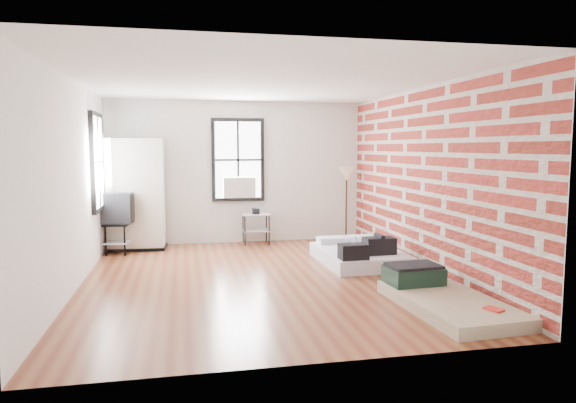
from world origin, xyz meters
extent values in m
plane|color=#5C2918|center=(0.00, 0.00, 0.00)|extent=(6.00, 6.00, 0.00)
cube|color=silver|center=(0.00, 3.00, 1.40)|extent=(5.00, 0.01, 2.80)
cube|color=silver|center=(0.00, -3.00, 1.40)|extent=(5.00, 0.01, 2.80)
cube|color=silver|center=(-2.50, 0.00, 1.40)|extent=(0.01, 6.00, 2.80)
cube|color=maroon|center=(2.50, 0.00, 1.40)|extent=(0.02, 6.00, 2.80)
cube|color=white|center=(0.00, 0.00, 2.80)|extent=(5.00, 6.00, 0.01)
cube|color=white|center=(0.00, 2.95, 1.65)|extent=(0.90, 0.02, 1.50)
cube|color=black|center=(-0.48, 2.97, 1.65)|extent=(0.07, 0.08, 1.64)
cube|color=black|center=(0.48, 2.97, 1.65)|extent=(0.07, 0.08, 1.64)
cube|color=black|center=(0.00, 2.97, 2.44)|extent=(0.90, 0.08, 0.07)
cube|color=black|center=(0.00, 2.97, 0.86)|extent=(0.90, 0.08, 0.07)
cube|color=black|center=(0.00, 2.94, 1.65)|extent=(0.04, 0.02, 1.50)
cube|color=black|center=(0.00, 2.94, 1.65)|extent=(0.90, 0.02, 0.04)
cube|color=silver|center=(0.00, 2.83, 1.12)|extent=(0.62, 0.30, 0.40)
cube|color=white|center=(-2.45, 1.80, 1.65)|extent=(0.02, 0.90, 1.50)
cube|color=black|center=(-2.47, 1.32, 1.65)|extent=(0.08, 0.07, 1.64)
cube|color=black|center=(-2.47, 2.29, 1.65)|extent=(0.08, 0.07, 1.64)
cube|color=black|center=(-2.47, 1.80, 2.44)|extent=(0.08, 0.90, 0.07)
cube|color=black|center=(-2.47, 1.80, 0.86)|extent=(0.08, 0.90, 0.07)
cube|color=black|center=(-2.44, 1.80, 1.65)|extent=(0.02, 0.04, 1.50)
cube|color=black|center=(-2.44, 1.80, 1.65)|extent=(0.02, 0.90, 0.04)
cube|color=silver|center=(1.75, 0.71, 0.11)|extent=(1.28, 1.71, 0.22)
cube|color=silver|center=(1.47, 1.37, 0.27)|extent=(0.49, 0.32, 0.11)
cube|color=silver|center=(2.00, 1.38, 0.27)|extent=(0.49, 0.32, 0.11)
cube|color=black|center=(1.94, 0.32, 0.35)|extent=(0.49, 0.30, 0.26)
cylinder|color=black|center=(1.94, 0.32, 0.51)|extent=(0.08, 0.31, 0.07)
cube|color=black|center=(1.42, 0.04, 0.34)|extent=(0.43, 0.28, 0.23)
cylinder|color=#ACC6DE|center=(1.66, 0.67, 0.32)|extent=(0.06, 0.06, 0.19)
cylinder|color=#1737A2|center=(1.66, 0.67, 0.43)|extent=(0.03, 0.03, 0.03)
cube|color=tan|center=(1.95, -1.86, 0.07)|extent=(1.08, 1.91, 0.15)
cube|color=black|center=(1.81, -1.18, 0.25)|extent=(0.71, 0.53, 0.21)
cube|color=black|center=(1.81, -1.18, 0.38)|extent=(0.67, 0.49, 0.04)
cube|color=red|center=(2.18, -2.38, 0.16)|extent=(0.19, 0.23, 0.02)
cube|color=black|center=(-1.93, 2.65, 0.03)|extent=(1.08, 0.67, 0.06)
cube|color=beige|center=(-1.93, 2.65, 1.06)|extent=(1.03, 0.62, 2.00)
cylinder|color=black|center=(0.08, 2.54, 0.29)|extent=(0.02, 0.02, 0.59)
cylinder|color=black|center=(0.55, 2.53, 0.29)|extent=(0.02, 0.02, 0.59)
cylinder|color=black|center=(0.08, 2.91, 0.29)|extent=(0.02, 0.02, 0.59)
cylinder|color=black|center=(0.55, 2.90, 0.29)|extent=(0.02, 0.02, 0.59)
cube|color=silver|center=(0.32, 2.72, 0.59)|extent=(0.54, 0.44, 0.02)
cube|color=silver|center=(0.32, 2.72, 0.27)|extent=(0.52, 0.41, 0.02)
cube|color=black|center=(0.32, 2.72, 0.65)|extent=(0.13, 0.19, 0.11)
cylinder|color=black|center=(2.15, 2.65, 0.01)|extent=(0.21, 0.21, 0.03)
cylinder|color=black|center=(2.15, 2.65, 0.67)|extent=(0.03, 0.03, 1.30)
cone|color=tan|center=(2.15, 2.65, 1.36)|extent=(0.32, 0.32, 0.29)
cylinder|color=black|center=(-2.42, 2.10, 0.27)|extent=(0.03, 0.03, 0.54)
cylinder|color=black|center=(-2.10, 2.06, 0.27)|extent=(0.03, 0.03, 0.54)
cylinder|color=black|center=(-2.34, 2.74, 0.27)|extent=(0.03, 0.03, 0.54)
cylinder|color=black|center=(-2.02, 2.70, 0.27)|extent=(0.03, 0.03, 0.54)
cube|color=black|center=(-2.22, 2.40, 0.54)|extent=(0.53, 0.83, 0.03)
cube|color=silver|center=(-2.22, 2.40, 0.22)|extent=(0.50, 0.80, 0.02)
cube|color=black|center=(-2.22, 2.40, 0.83)|extent=(0.61, 0.69, 0.54)
cube|color=black|center=(-1.95, 2.37, 0.83)|extent=(0.08, 0.52, 0.43)
camera|label=1|loc=(-1.08, -7.19, 1.89)|focal=32.00mm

